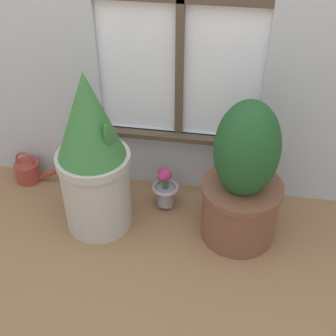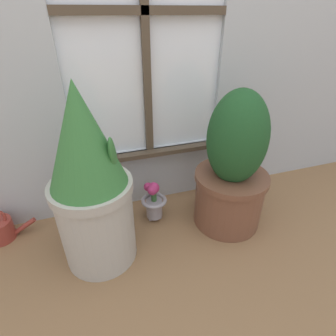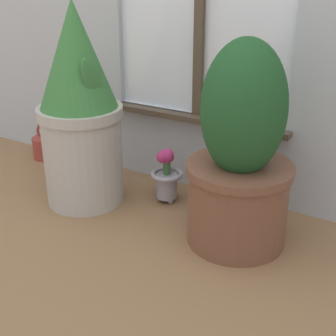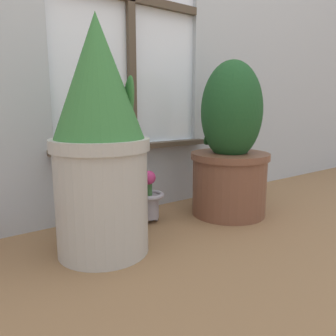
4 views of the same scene
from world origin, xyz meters
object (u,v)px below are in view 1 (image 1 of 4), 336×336
(potted_plant_right, at_px, (243,181))
(watering_can, at_px, (28,171))
(potted_plant_left, at_px, (93,157))
(flower_vase, at_px, (165,188))

(potted_plant_right, relative_size, watering_can, 2.99)
(potted_plant_left, distance_m, potted_plant_right, 0.66)
(potted_plant_right, bearing_deg, flower_vase, 160.16)
(potted_plant_right, distance_m, watering_can, 1.17)
(potted_plant_left, relative_size, flower_vase, 3.46)
(flower_vase, height_order, watering_can, flower_vase)
(potted_plant_right, height_order, watering_can, potted_plant_right)
(watering_can, bearing_deg, flower_vase, -6.74)
(potted_plant_right, bearing_deg, watering_can, 168.85)
(potted_plant_right, xyz_separation_m, watering_can, (-1.12, 0.22, -0.25))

